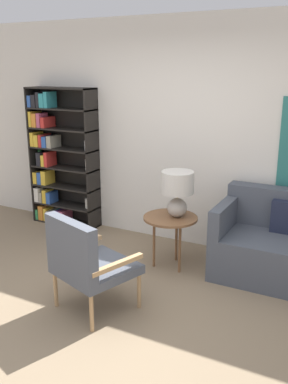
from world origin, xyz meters
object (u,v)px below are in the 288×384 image
at_px(armchair, 85,259).
at_px(side_table, 170,222).
at_px(bookshelf, 57,160).
at_px(table_lamp, 177,189).

xyz_separation_m(armchair, side_table, (0.28, 1.19, 0.01)).
height_order(bookshelf, table_lamp, bookshelf).
distance_m(armchair, side_table, 1.22).
height_order(armchair, table_lamp, table_lamp).
distance_m(bookshelf, armchair, 2.47).
bearing_deg(armchair, side_table, 76.83).
bearing_deg(bookshelf, armchair, -46.16).
relative_size(bookshelf, armchair, 2.07).
relative_size(side_table, table_lamp, 1.17).
height_order(armchair, side_table, armchair).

